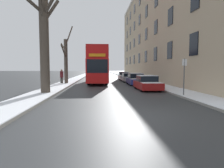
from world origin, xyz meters
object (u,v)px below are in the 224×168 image
object	(u,v)px
bare_tree_left_1	(66,59)
double_decker_bus	(98,64)
parked_car_1	(136,79)
parked_car_3	(124,76)
bare_tree_left_0	(44,42)
oncoming_van	(96,72)
parked_car_0	(147,83)
pedestrian_left_sidewalk	(62,76)
street_sign_post	(184,75)
parked_car_2	(128,78)

from	to	relation	value
bare_tree_left_1	double_decker_bus	xyz separation A→B (m)	(3.80, 2.45, -0.48)
double_decker_bus	parked_car_1	bearing A→B (deg)	-38.60
parked_car_1	parked_car_3	size ratio (longest dim) A/B	1.07
bare_tree_left_0	oncoming_van	size ratio (longest dim) A/B	1.37
parked_car_0	pedestrian_left_sidewalk	xyz separation A→B (m)	(-8.89, 6.96, 0.39)
bare_tree_left_0	parked_car_0	size ratio (longest dim) A/B	1.67
parked_car_3	oncoming_van	xyz separation A→B (m)	(-5.07, 9.56, 0.60)
double_decker_bus	parked_car_1	size ratio (longest dim) A/B	2.69
parked_car_3	parked_car_0	bearing A→B (deg)	-90.00
parked_car_0	parked_car_3	bearing A→B (deg)	90.00
bare_tree_left_0	bare_tree_left_1	distance (m)	9.49
pedestrian_left_sidewalk	street_sign_post	bearing A→B (deg)	-32.76
bare_tree_left_1	street_sign_post	distance (m)	15.09
bare_tree_left_1	oncoming_van	size ratio (longest dim) A/B	1.40
double_decker_bus	parked_car_1	world-z (taller)	double_decker_bus
parked_car_3	bare_tree_left_0	bearing A→B (deg)	-112.76
parked_car_2	oncoming_van	distance (m)	16.14
pedestrian_left_sidewalk	oncoming_van	bearing A→B (deg)	94.83
street_sign_post	bare_tree_left_1	bearing A→B (deg)	130.24
bare_tree_left_1	double_decker_bus	size ratio (longest dim) A/B	0.63
bare_tree_left_1	double_decker_bus	world-z (taller)	bare_tree_left_1
bare_tree_left_1	parked_car_3	bearing A→B (deg)	51.41
parked_car_0	oncoming_van	bearing A→B (deg)	100.71
parked_car_0	bare_tree_left_1	bearing A→B (deg)	140.64
parked_car_0	parked_car_2	xyz separation A→B (m)	(0.00, 11.49, -0.01)
parked_car_2	parked_car_3	bearing A→B (deg)	90.00
parked_car_2	pedestrian_left_sidewalk	world-z (taller)	pedestrian_left_sidewalk
parked_car_0	street_sign_post	xyz separation A→B (m)	(1.38, -4.64, 0.87)
pedestrian_left_sidewalk	parked_car_3	bearing A→B (deg)	64.87
bare_tree_left_0	parked_car_1	world-z (taller)	bare_tree_left_0
double_decker_bus	parked_car_2	distance (m)	5.40
parked_car_1	parked_car_2	bearing A→B (deg)	90.00
parked_car_0	street_sign_post	bearing A→B (deg)	-73.40
double_decker_bus	bare_tree_left_1	bearing A→B (deg)	-147.23
parked_car_0	parked_car_2	distance (m)	11.49
oncoming_van	pedestrian_left_sidewalk	world-z (taller)	oncoming_van
bare_tree_left_0	parked_car_3	world-z (taller)	bare_tree_left_0
bare_tree_left_1	parked_car_1	size ratio (longest dim) A/B	1.70
bare_tree_left_1	parked_car_2	bearing A→B (deg)	29.31
parked_car_1	street_sign_post	world-z (taller)	street_sign_post
bare_tree_left_0	parked_car_0	world-z (taller)	bare_tree_left_0
parked_car_0	street_sign_post	distance (m)	4.92
bare_tree_left_0	double_decker_bus	distance (m)	12.56
bare_tree_left_0	oncoming_van	bearing A→B (deg)	83.67
parked_car_1	parked_car_3	world-z (taller)	parked_car_1
double_decker_bus	parked_car_1	xyz separation A→B (m)	(4.52, -3.61, -1.92)
bare_tree_left_0	bare_tree_left_1	size ratio (longest dim) A/B	0.98
parked_car_0	pedestrian_left_sidewalk	distance (m)	11.30
parked_car_2	street_sign_post	xyz separation A→B (m)	(1.38, -16.13, 0.88)
bare_tree_left_0	parked_car_3	size ratio (longest dim) A/B	1.77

